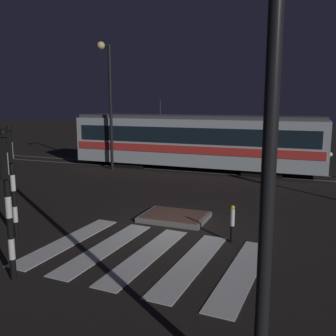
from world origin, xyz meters
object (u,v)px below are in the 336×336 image
(traffic_light_corner_near_left, at_px, (9,165))
(tram, at_px, (195,141))
(street_lamp_near_kerb, at_px, (273,34))
(traffic_light_kerb_mid_left, at_px, (4,184))
(bollard_island_edge, at_px, (232,224))
(street_lamp_trackside_left, at_px, (108,91))

(traffic_light_corner_near_left, height_order, tram, tram)
(street_lamp_near_kerb, relative_size, tram, 0.50)
(traffic_light_kerb_mid_left, distance_m, bollard_island_edge, 6.20)
(traffic_light_corner_near_left, bearing_deg, traffic_light_kerb_mid_left, -48.20)
(street_lamp_near_kerb, bearing_deg, traffic_light_kerb_mid_left, 162.42)
(traffic_light_kerb_mid_left, xyz_separation_m, street_lamp_trackside_left, (-5.14, 13.35, 2.36))
(traffic_light_corner_near_left, xyz_separation_m, street_lamp_trackside_left, (-3.19, 11.18, 2.41))
(street_lamp_near_kerb, distance_m, tram, 18.46)
(tram, height_order, bollard_island_edge, tram)
(traffic_light_kerb_mid_left, bearing_deg, tram, 91.69)
(street_lamp_trackside_left, xyz_separation_m, bollard_island_edge, (9.33, -9.11, -4.07))
(traffic_light_corner_near_left, bearing_deg, street_lamp_trackside_left, 105.93)
(traffic_light_corner_near_left, relative_size, street_lamp_near_kerb, 0.45)
(tram, xyz_separation_m, bollard_island_edge, (4.64, -11.03, -1.19))
(traffic_light_kerb_mid_left, distance_m, traffic_light_corner_near_left, 2.92)
(traffic_light_corner_near_left, bearing_deg, tram, 83.50)
(street_lamp_near_kerb, height_order, tram, street_lamp_near_kerb)
(traffic_light_kerb_mid_left, height_order, bollard_island_edge, traffic_light_kerb_mid_left)
(street_lamp_trackside_left, height_order, tram, street_lamp_trackside_left)
(street_lamp_near_kerb, distance_m, bollard_island_edge, 7.55)
(traffic_light_corner_near_left, relative_size, street_lamp_trackside_left, 0.46)
(street_lamp_near_kerb, relative_size, street_lamp_trackside_left, 1.03)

